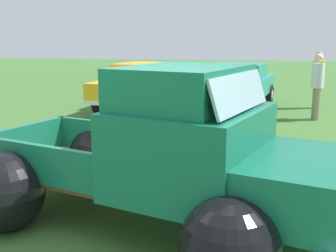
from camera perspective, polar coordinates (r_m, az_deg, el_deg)
The scene contains 7 objects.
ground_plane at distance 5.34m, azimuth -3.41°, elevation -12.72°, with size 80.00×80.00×0.00m, color #3D6B2D.
vintage_pickup_truck at distance 4.88m, azimuth 0.38°, elevation -5.54°, with size 4.99×3.82×1.96m.
show_car_0 at distance 13.80m, azimuth -3.63°, elevation 5.83°, with size 2.35×4.87×1.43m.
show_car_1 at distance 13.70m, azimuth 9.34°, elevation 5.65°, with size 2.73×4.63×1.43m.
spectator_0 at distance 12.24m, azimuth 19.65°, elevation 5.66°, with size 0.39×0.54×1.82m.
spectator_1 at distance 14.32m, azimuth 19.76°, elevation 6.43°, with size 0.48×0.48×1.82m.
lane_cone_0 at distance 7.21m, azimuth 10.20°, elevation -3.68°, with size 0.36×0.36×0.63m.
Camera 1 is at (1.13, -4.72, 2.21)m, focal length 44.83 mm.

